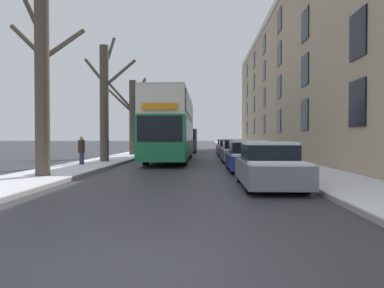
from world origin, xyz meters
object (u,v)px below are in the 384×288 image
(bare_tree_left_2, at_px, (132,113))
(parked_car_4, at_px, (225,147))
(double_decker_bus, at_px, (171,124))
(oncoming_van, at_px, (187,140))
(parked_car_3, at_px, (229,149))
(bare_tree_left_1, at_px, (105,100))
(parked_car_0, at_px, (269,166))
(parked_car_2, at_px, (236,152))
(pedestrian_left_sidewalk, at_px, (82,150))
(bare_tree_left_0, at_px, (44,65))
(parked_car_1, at_px, (248,157))

(bare_tree_left_2, relative_size, parked_car_4, 1.73)
(double_decker_bus, xyz_separation_m, oncoming_van, (0.40, 13.28, -1.12))
(bare_tree_left_2, xyz_separation_m, oncoming_van, (4.20, 7.65, -2.27))
(parked_car_3, xyz_separation_m, parked_car_4, (0.00, 5.37, 0.01))
(bare_tree_left_1, xyz_separation_m, parked_car_0, (7.94, -9.33, -3.11))
(parked_car_2, relative_size, pedestrian_left_sidewalk, 2.77)
(double_decker_bus, distance_m, pedestrian_left_sidewalk, 6.72)
(bare_tree_left_1, relative_size, parked_car_3, 1.74)
(parked_car_3, bearing_deg, bare_tree_left_1, -133.69)
(double_decker_bus, bearing_deg, bare_tree_left_2, 124.05)
(bare_tree_left_0, relative_size, parked_car_1, 2.23)
(bare_tree_left_0, xyz_separation_m, parked_car_0, (7.94, -1.64, -3.59))
(bare_tree_left_1, bearing_deg, parked_car_3, 46.31)
(double_decker_bus, bearing_deg, parked_car_4, 69.08)
(bare_tree_left_1, bearing_deg, parked_car_1, -27.47)
(bare_tree_left_0, relative_size, pedestrian_left_sidewalk, 5.43)
(parked_car_0, distance_m, parked_car_1, 5.20)
(double_decker_bus, bearing_deg, parked_car_3, 53.48)
(pedestrian_left_sidewalk, bearing_deg, parked_car_2, 122.36)
(double_decker_bus, height_order, pedestrian_left_sidewalk, double_decker_bus)
(bare_tree_left_1, relative_size, parked_car_4, 1.97)
(bare_tree_left_0, height_order, bare_tree_left_2, bare_tree_left_0)
(double_decker_bus, distance_m, parked_car_3, 7.35)
(bare_tree_left_2, bearing_deg, oncoming_van, 61.22)
(parked_car_1, relative_size, oncoming_van, 0.75)
(bare_tree_left_0, distance_m, oncoming_van, 24.09)
(parked_car_1, bearing_deg, parked_car_2, 90.00)
(bare_tree_left_2, distance_m, parked_car_4, 10.16)
(parked_car_2, distance_m, parked_car_3, 6.37)
(bare_tree_left_2, bearing_deg, bare_tree_left_0, -89.60)
(double_decker_bus, relative_size, pedestrian_left_sidewalk, 7.13)
(parked_car_0, distance_m, parked_car_3, 17.64)
(parked_car_2, bearing_deg, parked_car_3, 90.00)
(parked_car_2, xyz_separation_m, parked_car_4, (0.00, 11.74, -0.01))
(double_decker_bus, distance_m, parked_car_4, 12.01)
(pedestrian_left_sidewalk, bearing_deg, parked_car_4, 157.40)
(bare_tree_left_0, xyz_separation_m, parked_car_3, (7.94, 16.00, -3.61))
(double_decker_bus, bearing_deg, parked_car_1, -57.69)
(parked_car_1, height_order, parked_car_4, parked_car_1)
(bare_tree_left_1, height_order, parked_car_4, bare_tree_left_1)
(bare_tree_left_2, relative_size, double_decker_bus, 0.58)
(bare_tree_left_1, xyz_separation_m, parked_car_1, (7.94, -4.13, -3.11))
(pedestrian_left_sidewalk, bearing_deg, parked_car_0, 55.92)
(bare_tree_left_1, xyz_separation_m, double_decker_bus, (3.70, 2.58, -1.33))
(bare_tree_left_1, height_order, oncoming_van, bare_tree_left_1)
(parked_car_0, relative_size, parked_car_1, 0.99)
(double_decker_bus, relative_size, parked_car_0, 2.96)
(parked_car_1, relative_size, parked_car_2, 0.88)
(bare_tree_left_0, height_order, pedestrian_left_sidewalk, bare_tree_left_0)
(parked_car_2, distance_m, oncoming_van, 14.46)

